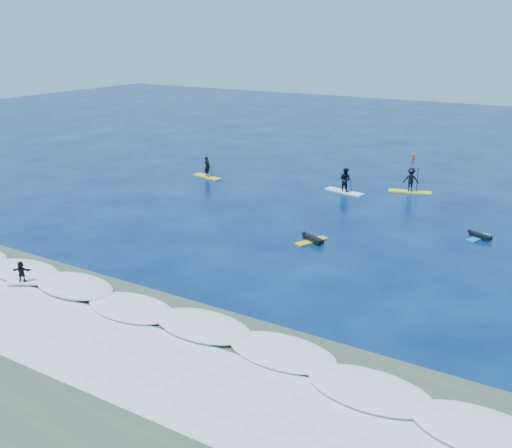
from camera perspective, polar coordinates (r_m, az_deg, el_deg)
The scene contains 11 objects.
ground at distance 35.48m, azimuth -2.86°, elevation -1.92°, with size 160.00×160.00×0.00m, color #030E40.
shallow_water at distance 26.17m, azimuth -20.44°, elevation -11.19°, with size 90.00×13.00×0.01m, color #374B3B.
breaking_wave at distance 28.44m, azimuth -14.20°, elevation -8.03°, with size 40.00×6.00×0.30m, color white.
whitewater at distance 26.70m, azimuth -18.77°, elevation -10.37°, with size 34.00×5.00×0.02m, color silver.
sup_paddler_left at distance 51.29m, azimuth -4.91°, elevation 5.42°, with size 3.21×1.54×2.18m.
sup_paddler_center at distance 46.82m, azimuth 8.88°, elevation 4.20°, with size 3.47×1.52×2.37m.
sup_paddler_right at distance 47.92m, azimuth 15.22°, elevation 4.14°, with size 3.48×1.69×2.37m.
prone_paddler_near at distance 35.73m, azimuth 5.63°, elevation -1.56°, with size 1.75×2.33×0.48m.
prone_paddler_far at distance 38.80m, azimuth 21.41°, elevation -1.17°, with size 1.60×2.13×0.43m.
wave_surfer at distance 31.77m, azimuth -22.39°, elevation -4.58°, with size 1.68×1.23×1.21m.
marker_buoy at distance 60.46m, azimuth 15.43°, elevation 6.53°, with size 0.31×0.31×0.74m.
Camera 1 is at (18.53, -27.50, 12.62)m, focal length 40.00 mm.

